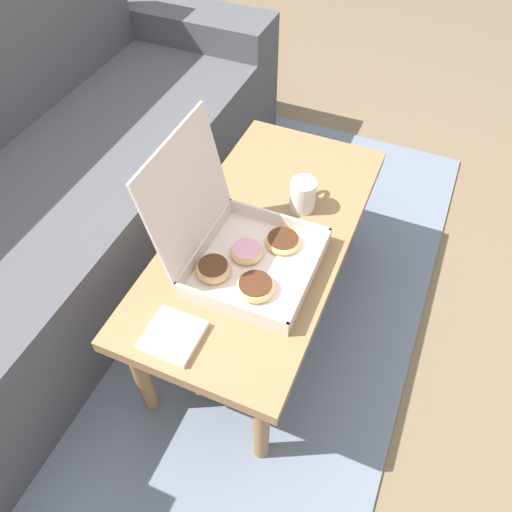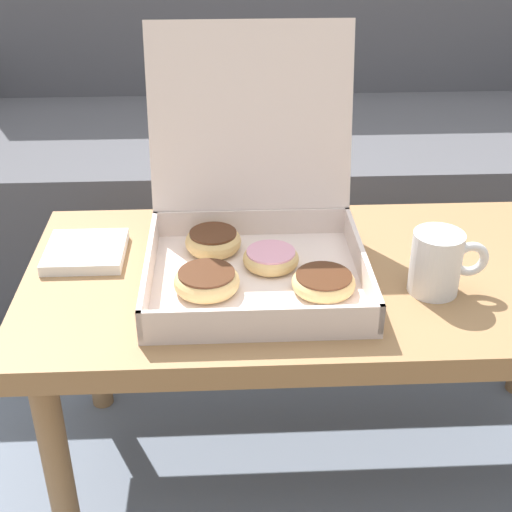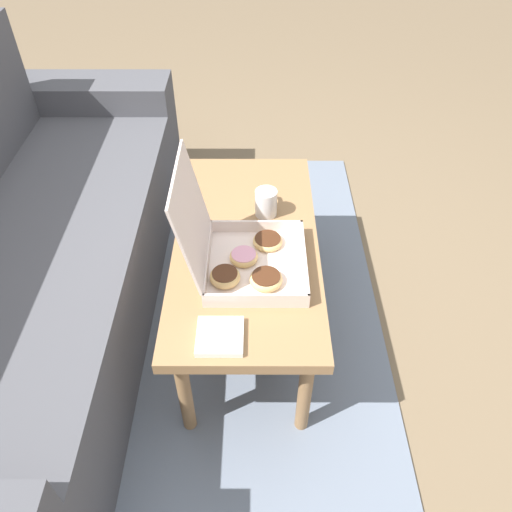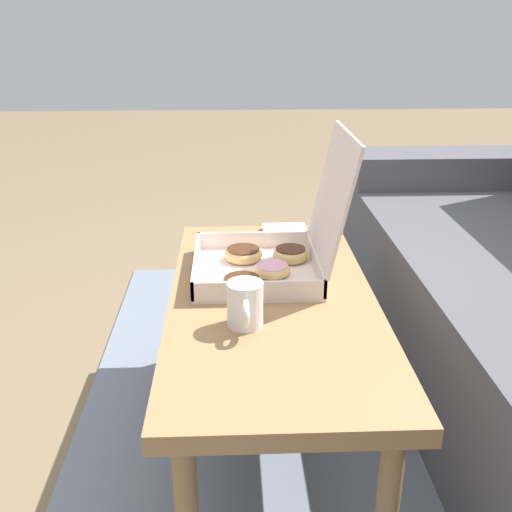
# 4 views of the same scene
# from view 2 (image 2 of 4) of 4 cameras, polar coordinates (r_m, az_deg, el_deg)

# --- Properties ---
(ground_plane) EXTENTS (12.00, 12.00, 0.00)m
(ground_plane) POSITION_cam_2_polar(r_m,az_deg,el_deg) (1.48, 5.19, -15.20)
(ground_plane) COLOR #756047
(area_rug) EXTENTS (2.33, 1.73, 0.01)m
(area_rug) POSITION_cam_2_polar(r_m,az_deg,el_deg) (1.70, 3.91, -7.96)
(area_rug) COLOR slate
(area_rug) RESTS_ON ground_plane
(couch) EXTENTS (2.21, 0.80, 0.92)m
(couch) POSITION_cam_2_polar(r_m,az_deg,el_deg) (1.98, 2.65, 8.04)
(couch) COLOR #4C4C51
(couch) RESTS_ON ground_plane
(coffee_table) EXTENTS (1.02, 0.49, 0.44)m
(coffee_table) POSITION_cam_2_polar(r_m,az_deg,el_deg) (1.21, 6.20, -3.13)
(coffee_table) COLOR #997047
(coffee_table) RESTS_ON ground_plane
(pastry_box) EXTENTS (0.35, 0.39, 0.37)m
(pastry_box) POSITION_cam_2_polar(r_m,az_deg,el_deg) (1.15, -0.36, 1.85)
(pastry_box) COLOR silver
(pastry_box) RESTS_ON coffee_table
(coffee_mug) EXTENTS (0.12, 0.08, 0.10)m
(coffee_mug) POSITION_cam_2_polar(r_m,az_deg,el_deg) (1.13, 14.37, -0.50)
(coffee_mug) COLOR white
(coffee_mug) RESTS_ON coffee_table
(napkin_stack) EXTENTS (0.13, 0.13, 0.02)m
(napkin_stack) POSITION_cam_2_polar(r_m,az_deg,el_deg) (1.25, -13.47, 0.35)
(napkin_stack) COLOR white
(napkin_stack) RESTS_ON coffee_table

